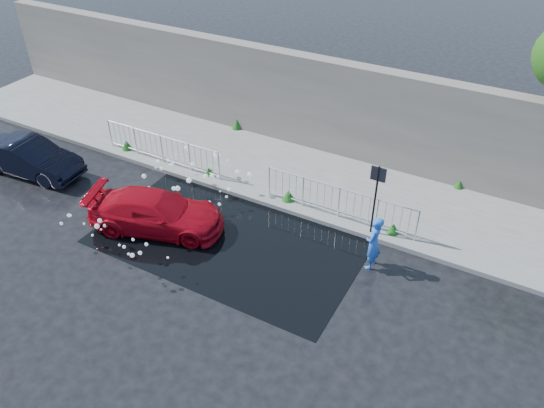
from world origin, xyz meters
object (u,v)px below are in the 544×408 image
at_px(red_car, 156,212).
at_px(person, 374,243).
at_px(dark_car, 30,158).
at_px(sign_post, 376,189).

distance_m(red_car, person, 6.65).
xyz_separation_m(dark_car, person, (12.47, 1.17, 0.22)).
bearing_deg(dark_car, person, -89.92).
relative_size(dark_car, person, 2.26).
distance_m(sign_post, red_car, 6.71).
bearing_deg(person, sign_post, -158.58).
xyz_separation_m(sign_post, dark_car, (-11.98, -2.47, -1.09)).
bearing_deg(red_car, person, -94.31).
bearing_deg(dark_car, sign_post, -83.63).
relative_size(sign_post, red_car, 0.60).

